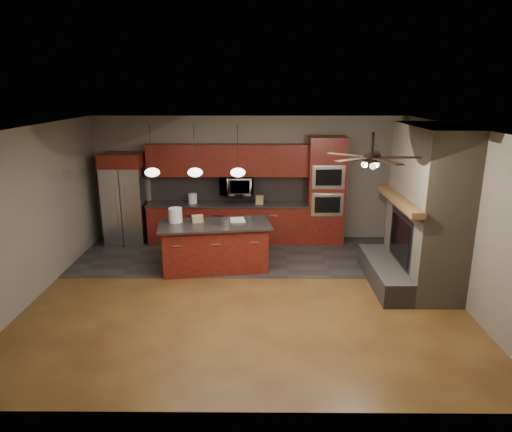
{
  "coord_description": "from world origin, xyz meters",
  "views": [
    {
      "loc": [
        0.23,
        -7.17,
        3.39
      ],
      "look_at": [
        0.17,
        0.6,
        1.2
      ],
      "focal_mm": 32.0,
      "sensor_mm": 36.0,
      "label": 1
    }
  ],
  "objects_px": {
    "refrigerator": "(125,199)",
    "kitchen_island": "(215,246)",
    "oven_tower": "(326,191)",
    "cardboard_box": "(198,219)",
    "paint_can": "(225,222)",
    "microwave": "(237,185)",
    "white_bucket": "(175,215)",
    "paint_tray": "(234,220)",
    "counter_box": "(260,200)",
    "counter_bucket": "(193,198)"
  },
  "relations": [
    {
      "from": "white_bucket",
      "to": "cardboard_box",
      "type": "bearing_deg",
      "value": -0.13
    },
    {
      "from": "white_bucket",
      "to": "counter_box",
      "type": "height_order",
      "value": "white_bucket"
    },
    {
      "from": "refrigerator",
      "to": "kitchen_island",
      "type": "bearing_deg",
      "value": -36.39
    },
    {
      "from": "refrigerator",
      "to": "white_bucket",
      "type": "distance_m",
      "value": 2.02
    },
    {
      "from": "microwave",
      "to": "white_bucket",
      "type": "bearing_deg",
      "value": -124.29
    },
    {
      "from": "kitchen_island",
      "to": "paint_can",
      "type": "xyz_separation_m",
      "value": [
        0.21,
        -0.1,
        0.52
      ]
    },
    {
      "from": "refrigerator",
      "to": "counter_box",
      "type": "relative_size",
      "value": 10.88
    },
    {
      "from": "kitchen_island",
      "to": "counter_bucket",
      "type": "xyz_separation_m",
      "value": [
        -0.64,
        1.65,
        0.54
      ]
    },
    {
      "from": "paint_can",
      "to": "cardboard_box",
      "type": "distance_m",
      "value": 0.58
    },
    {
      "from": "counter_box",
      "to": "microwave",
      "type": "bearing_deg",
      "value": 174.99
    },
    {
      "from": "oven_tower",
      "to": "counter_box",
      "type": "relative_size",
      "value": 12.75
    },
    {
      "from": "white_bucket",
      "to": "oven_tower",
      "type": "bearing_deg",
      "value": 26.72
    },
    {
      "from": "kitchen_island",
      "to": "counter_box",
      "type": "height_order",
      "value": "counter_box"
    },
    {
      "from": "paint_can",
      "to": "counter_bucket",
      "type": "relative_size",
      "value": 0.9
    },
    {
      "from": "microwave",
      "to": "counter_box",
      "type": "bearing_deg",
      "value": -11.12
    },
    {
      "from": "paint_can",
      "to": "paint_tray",
      "type": "height_order",
      "value": "paint_can"
    },
    {
      "from": "microwave",
      "to": "counter_bucket",
      "type": "height_order",
      "value": "microwave"
    },
    {
      "from": "refrigerator",
      "to": "counter_box",
      "type": "xyz_separation_m",
      "value": [
        2.98,
        0.03,
        -0.02
      ]
    },
    {
      "from": "white_bucket",
      "to": "cardboard_box",
      "type": "relative_size",
      "value": 1.34
    },
    {
      "from": "refrigerator",
      "to": "oven_tower",
      "type": "bearing_deg",
      "value": 0.95
    },
    {
      "from": "counter_bucket",
      "to": "microwave",
      "type": "bearing_deg",
      "value": 2.91
    },
    {
      "from": "white_bucket",
      "to": "counter_box",
      "type": "xyz_separation_m",
      "value": [
        1.6,
        1.5,
        -0.06
      ]
    },
    {
      "from": "white_bucket",
      "to": "paint_can",
      "type": "xyz_separation_m",
      "value": [
        0.96,
        -0.2,
        -0.07
      ]
    },
    {
      "from": "kitchen_island",
      "to": "white_bucket",
      "type": "relative_size",
      "value": 8.02
    },
    {
      "from": "microwave",
      "to": "refrigerator",
      "type": "distance_m",
      "value": 2.49
    },
    {
      "from": "kitchen_island",
      "to": "paint_tray",
      "type": "xyz_separation_m",
      "value": [
        0.36,
        0.18,
        0.47
      ]
    },
    {
      "from": "oven_tower",
      "to": "paint_can",
      "type": "relative_size",
      "value": 12.17
    },
    {
      "from": "paint_tray",
      "to": "counter_box",
      "type": "height_order",
      "value": "counter_box"
    },
    {
      "from": "paint_tray",
      "to": "refrigerator",
      "type": "bearing_deg",
      "value": 140.67
    },
    {
      "from": "microwave",
      "to": "refrigerator",
      "type": "bearing_deg",
      "value": -176.96
    },
    {
      "from": "oven_tower",
      "to": "cardboard_box",
      "type": "xyz_separation_m",
      "value": [
        -2.65,
        -1.54,
        -0.21
      ]
    },
    {
      "from": "paint_can",
      "to": "white_bucket",
      "type": "bearing_deg",
      "value": 168.38
    },
    {
      "from": "oven_tower",
      "to": "counter_bucket",
      "type": "xyz_separation_m",
      "value": [
        -2.96,
        0.01,
        -0.18
      ]
    },
    {
      "from": "white_bucket",
      "to": "refrigerator",
      "type": "bearing_deg",
      "value": 133.19
    },
    {
      "from": "refrigerator",
      "to": "cardboard_box",
      "type": "xyz_separation_m",
      "value": [
        1.8,
        -1.47,
        -0.03
      ]
    },
    {
      "from": "kitchen_island",
      "to": "microwave",
      "type": "bearing_deg",
      "value": 70.67
    },
    {
      "from": "oven_tower",
      "to": "paint_tray",
      "type": "xyz_separation_m",
      "value": [
        -1.95,
        -1.47,
        -0.25
      ]
    },
    {
      "from": "oven_tower",
      "to": "white_bucket",
      "type": "bearing_deg",
      "value": -153.28
    },
    {
      "from": "oven_tower",
      "to": "cardboard_box",
      "type": "distance_m",
      "value": 3.07
    },
    {
      "from": "refrigerator",
      "to": "counter_box",
      "type": "distance_m",
      "value": 2.98
    },
    {
      "from": "cardboard_box",
      "to": "oven_tower",
      "type": "bearing_deg",
      "value": 15.24
    },
    {
      "from": "kitchen_island",
      "to": "counter_bucket",
      "type": "height_order",
      "value": "counter_bucket"
    },
    {
      "from": "white_bucket",
      "to": "cardboard_box",
      "type": "height_order",
      "value": "white_bucket"
    },
    {
      "from": "kitchen_island",
      "to": "cardboard_box",
      "type": "height_order",
      "value": "cardboard_box"
    },
    {
      "from": "cardboard_box",
      "to": "microwave",
      "type": "bearing_deg",
      "value": 52.15
    },
    {
      "from": "oven_tower",
      "to": "microwave",
      "type": "bearing_deg",
      "value": 178.34
    },
    {
      "from": "paint_tray",
      "to": "paint_can",
      "type": "bearing_deg",
      "value": -128.59
    },
    {
      "from": "oven_tower",
      "to": "paint_can",
      "type": "height_order",
      "value": "oven_tower"
    },
    {
      "from": "oven_tower",
      "to": "refrigerator",
      "type": "xyz_separation_m",
      "value": [
        -4.45,
        -0.07,
        -0.18
      ]
    },
    {
      "from": "kitchen_island",
      "to": "counter_box",
      "type": "xyz_separation_m",
      "value": [
        0.85,
        1.6,
        0.53
      ]
    }
  ]
}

